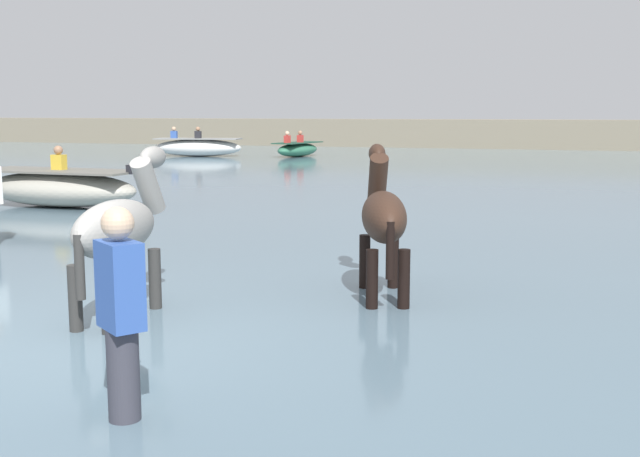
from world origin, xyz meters
name	(u,v)px	position (x,y,z in m)	size (l,w,h in m)	color
ground_plane	(59,373)	(0.00, 0.00, 0.00)	(120.00, 120.00, 0.00)	#756B56
water_surface	(362,212)	(0.00, 10.00, 0.15)	(90.00, 90.00, 0.29)	slate
horse_lead_grey	(119,232)	(0.12, 0.81, 1.09)	(0.52, 1.70, 1.85)	gray
horse_trailing_dark_bay	(383,220)	(2.24, 2.38, 1.09)	(0.84, 1.68, 1.84)	#382319
boat_distant_east	(298,149)	(-6.93, 25.71, 0.60)	(1.52, 2.92, 1.08)	#337556
boat_distant_west	(198,147)	(-10.95, 24.55, 0.68)	(3.87, 1.99, 1.24)	silver
boat_mid_outer	(59,188)	(-5.71, 7.90, 0.66)	(3.56, 1.38, 1.22)	#B2AD9E
person_wading_close	(122,330)	(1.48, -1.34, 0.87)	(0.38, 0.35, 1.63)	#383842
far_shoreline	(491,137)	(0.00, 36.01, 0.87)	(80.00, 2.40, 1.75)	gray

